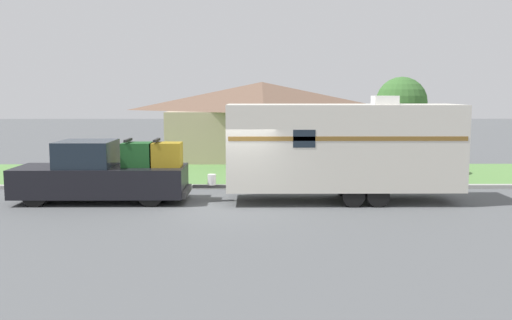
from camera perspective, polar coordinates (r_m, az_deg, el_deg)
The scene contains 8 objects.
ground_plane at distance 18.06m, azimuth -1.98°, elevation -4.87°, with size 120.00×120.00×0.00m, color #515456.
curb_strip at distance 21.74m, azimuth -1.73°, elevation -2.68°, with size 80.00×0.30×0.14m.
lawn_strip at distance 25.35m, azimuth -1.55°, elevation -1.44°, with size 80.00×7.00×0.03m.
house_across_street at distance 31.99m, azimuth 0.59°, elevation 4.18°, with size 10.72×7.58×4.21m.
pickup_truck at distance 19.71m, azimuth -15.04°, elevation -1.36°, with size 5.73×2.06×2.11m.
travel_trailer at distance 19.21m, azimuth 8.65°, elevation 1.33°, with size 8.85×2.28×3.53m.
mailbox at distance 22.87m, azimuth 6.17°, elevation 0.13°, with size 0.48×0.20×1.31m.
tree_in_yard at distance 25.73m, azimuth 14.34°, elevation 5.57°, with size 2.20×2.20×4.32m.
Camera 1 is at (0.48, -17.68, 3.67)m, focal length 40.00 mm.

